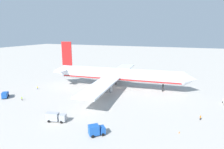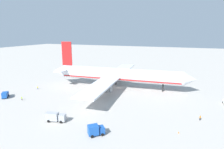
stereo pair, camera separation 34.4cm
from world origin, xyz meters
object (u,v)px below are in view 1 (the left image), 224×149
Objects in this scene: ground_worker_2 at (22,99)px; ground_worker_1 at (38,88)px; traffic_cone_0 at (88,73)px; ground_worker_0 at (200,118)px; airliner at (117,75)px; traffic_cone_1 at (179,132)px; service_truck_2 at (96,130)px; service_truck_1 at (5,95)px; traffic_cone_2 at (188,81)px; service_truck_0 at (56,117)px.

ground_worker_1 is at bearing 109.15° from ground_worker_2.
ground_worker_1 is 3.00× the size of traffic_cone_0.
ground_worker_0 is 3.15× the size of traffic_cone_0.
airliner is 48.04× the size of ground_worker_2.
ground_worker_1 is 3.00× the size of traffic_cone_1.
ground_worker_2 is at bearing 161.86° from service_truck_2.
service_truck_1 is 99.90m from traffic_cone_2.
traffic_cone_0 is (-42.27, 73.29, -1.38)m from service_truck_2.
ground_worker_1 is (-77.42, 7.89, -0.05)m from ground_worker_0.
ground_worker_0 is 13.30m from traffic_cone_1.
airliner is at bearing -39.12° from traffic_cone_0.
ground_worker_2 is at bearing -90.94° from traffic_cone_0.
service_truck_1 is (-36.46, 11.05, -0.16)m from service_truck_0.
traffic_cone_2 is at bearing 38.57° from airliner.
service_truck_2 is (16.42, -2.81, -0.01)m from service_truck_0.
ground_worker_1 is at bearing 148.60° from service_truck_2.
ground_worker_1 is 73.79m from traffic_cone_1.
service_truck_1 is at bearing 163.15° from service_truck_0.
ground_worker_2 is (5.39, -15.51, -0.01)m from ground_worker_1.
traffic_cone_1 is (65.75, -4.08, -0.55)m from ground_worker_2.
ground_worker_2 is 2.95× the size of traffic_cone_1.
traffic_cone_2 is (-4.02, 54.89, -0.61)m from ground_worker_0.
service_truck_1 is at bearing 165.32° from service_truck_2.
traffic_cone_0 is 67.13m from traffic_cone_2.
traffic_cone_0 is (0.97, 59.12, -0.55)m from ground_worker_2.
ground_worker_0 reaches higher than ground_worker_1.
ground_worker_1 reaches higher than traffic_cone_0.
ground_worker_0 is at bearing 5.55° from service_truck_1.
airliner is at bearing 46.55° from ground_worker_2.
airliner is 42.15m from ground_worker_1.
service_truck_0 is at bearing -69.86° from traffic_cone_0.
traffic_cone_2 is at bearing 38.97° from service_truck_1.
ground_worker_1 is (4.26, 15.83, -0.67)m from service_truck_1.
service_truck_1 is (-41.71, -34.15, -5.59)m from airliner.
ground_worker_0 is 3.15× the size of traffic_cone_1.
traffic_cone_0 is at bearing 119.97° from service_truck_2.
service_truck_0 is 12.71× the size of traffic_cone_0.
traffic_cone_1 is (38.94, 7.28, -1.39)m from service_truck_0.
ground_worker_1 is (-48.62, 29.68, -0.82)m from service_truck_2.
airliner is 11.16× the size of service_truck_0.
service_truck_1 is 3.12× the size of ground_worker_0.
airliner reaches higher than ground_worker_1.
service_truck_2 is 9.37× the size of traffic_cone_2.
airliner is 40.65m from traffic_cone_0.
ground_worker_2 is at bearing -137.42° from traffic_cone_2.
traffic_cone_0 is at bearing 81.71° from ground_worker_1.
ground_worker_0 is at bearing 6.04° from ground_worker_2.
airliner reaches higher than traffic_cone_1.
traffic_cone_1 is (71.14, -19.60, -0.56)m from ground_worker_1.
service_truck_2 is 2.97× the size of ground_worker_0.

